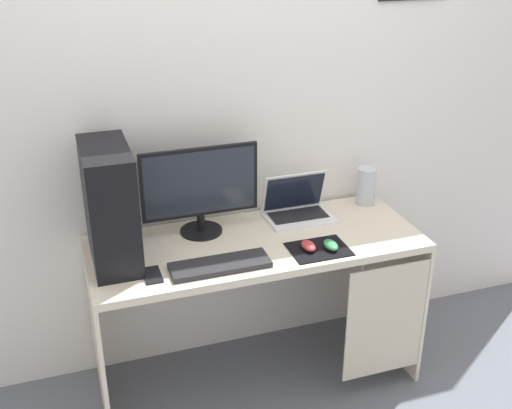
{
  "coord_description": "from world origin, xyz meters",
  "views": [
    {
      "loc": [
        -0.8,
        -2.39,
        2.13
      ],
      "look_at": [
        0.0,
        0.0,
        0.95
      ],
      "focal_mm": 44.45,
      "sensor_mm": 36.0,
      "label": 1
    }
  ],
  "objects_px": {
    "laptop": "(297,208)",
    "mouse_left": "(309,246)",
    "keyboard": "(220,265)",
    "mouse_right": "(331,245)",
    "cell_phone": "(152,275)",
    "speaker": "(366,186)",
    "pc_tower": "(110,205)",
    "monitor": "(200,189)"
  },
  "relations": [
    {
      "from": "laptop",
      "to": "mouse_left",
      "type": "height_order",
      "value": "laptop"
    },
    {
      "from": "mouse_left",
      "to": "speaker",
      "type": "bearing_deg",
      "value": 37.89
    },
    {
      "from": "pc_tower",
      "to": "keyboard",
      "type": "xyz_separation_m",
      "value": [
        0.4,
        -0.21,
        -0.24
      ]
    },
    {
      "from": "pc_tower",
      "to": "cell_phone",
      "type": "xyz_separation_m",
      "value": [
        0.12,
        -0.19,
        -0.25
      ]
    },
    {
      "from": "mouse_left",
      "to": "pc_tower",
      "type": "bearing_deg",
      "value": 166.56
    },
    {
      "from": "mouse_left",
      "to": "laptop",
      "type": "bearing_deg",
      "value": 76.43
    },
    {
      "from": "speaker",
      "to": "cell_phone",
      "type": "height_order",
      "value": "speaker"
    },
    {
      "from": "monitor",
      "to": "speaker",
      "type": "distance_m",
      "value": 0.88
    },
    {
      "from": "laptop",
      "to": "mouse_left",
      "type": "xyz_separation_m",
      "value": [
        -0.08,
        -0.33,
        -0.02
      ]
    },
    {
      "from": "mouse_left",
      "to": "cell_phone",
      "type": "relative_size",
      "value": 0.74
    },
    {
      "from": "speaker",
      "to": "mouse_left",
      "type": "height_order",
      "value": "speaker"
    },
    {
      "from": "mouse_right",
      "to": "cell_phone",
      "type": "distance_m",
      "value": 0.78
    },
    {
      "from": "speaker",
      "to": "mouse_right",
      "type": "height_order",
      "value": "speaker"
    },
    {
      "from": "speaker",
      "to": "monitor",
      "type": "bearing_deg",
      "value": -176.79
    },
    {
      "from": "keyboard",
      "to": "mouse_right",
      "type": "relative_size",
      "value": 4.38
    },
    {
      "from": "pc_tower",
      "to": "keyboard",
      "type": "distance_m",
      "value": 0.52
    },
    {
      "from": "keyboard",
      "to": "mouse_left",
      "type": "distance_m",
      "value": 0.41
    },
    {
      "from": "speaker",
      "to": "cell_phone",
      "type": "distance_m",
      "value": 1.21
    },
    {
      "from": "speaker",
      "to": "mouse_left",
      "type": "distance_m",
      "value": 0.59
    },
    {
      "from": "monitor",
      "to": "cell_phone",
      "type": "relative_size",
      "value": 4.12
    },
    {
      "from": "mouse_left",
      "to": "keyboard",
      "type": "bearing_deg",
      "value": -177.19
    },
    {
      "from": "pc_tower",
      "to": "cell_phone",
      "type": "bearing_deg",
      "value": -57.11
    },
    {
      "from": "keyboard",
      "to": "mouse_right",
      "type": "distance_m",
      "value": 0.5
    },
    {
      "from": "cell_phone",
      "to": "keyboard",
      "type": "bearing_deg",
      "value": -4.55
    },
    {
      "from": "mouse_right",
      "to": "keyboard",
      "type": "bearing_deg",
      "value": 179.43
    },
    {
      "from": "speaker",
      "to": "mouse_right",
      "type": "bearing_deg",
      "value": -133.67
    },
    {
      "from": "mouse_left",
      "to": "mouse_right",
      "type": "xyz_separation_m",
      "value": [
        0.09,
        -0.03,
        0.0
      ]
    },
    {
      "from": "speaker",
      "to": "cell_phone",
      "type": "relative_size",
      "value": 1.47
    },
    {
      "from": "mouse_right",
      "to": "mouse_left",
      "type": "bearing_deg",
      "value": 165.26
    },
    {
      "from": "mouse_left",
      "to": "cell_phone",
      "type": "bearing_deg",
      "value": 179.81
    },
    {
      "from": "mouse_right",
      "to": "cell_phone",
      "type": "bearing_deg",
      "value": 178.0
    },
    {
      "from": "pc_tower",
      "to": "mouse_left",
      "type": "xyz_separation_m",
      "value": [
        0.81,
        -0.19,
        -0.23
      ]
    },
    {
      "from": "monitor",
      "to": "mouse_left",
      "type": "bearing_deg",
      "value": -37.7
    },
    {
      "from": "cell_phone",
      "to": "mouse_right",
      "type": "bearing_deg",
      "value": -2.0
    },
    {
      "from": "pc_tower",
      "to": "monitor",
      "type": "bearing_deg",
      "value": 16.05
    },
    {
      "from": "monitor",
      "to": "mouse_left",
      "type": "distance_m",
      "value": 0.55
    },
    {
      "from": "pc_tower",
      "to": "laptop",
      "type": "relative_size",
      "value": 1.6
    },
    {
      "from": "monitor",
      "to": "laptop",
      "type": "height_order",
      "value": "monitor"
    },
    {
      "from": "mouse_right",
      "to": "speaker",
      "type": "bearing_deg",
      "value": 46.33
    },
    {
      "from": "laptop",
      "to": "keyboard",
      "type": "distance_m",
      "value": 0.6
    },
    {
      "from": "pc_tower",
      "to": "monitor",
      "type": "relative_size",
      "value": 0.95
    },
    {
      "from": "pc_tower",
      "to": "monitor",
      "type": "distance_m",
      "value": 0.43
    }
  ]
}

